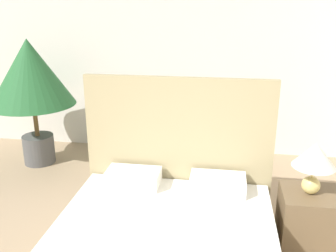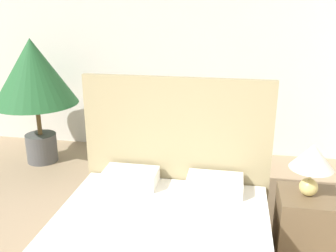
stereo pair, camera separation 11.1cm
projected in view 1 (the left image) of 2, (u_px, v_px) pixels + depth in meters
The scene contains 7 objects.
wall_back at pixel (185, 51), 5.21m from camera, with size 10.00×0.06×2.90m.
armchair_near_window_left at pixel (124, 144), 5.07m from camera, with size 0.65×0.72×0.87m.
armchair_near_window_right at pixel (199, 148), 4.93m from camera, with size 0.65×0.72×0.87m.
potted_palm at pixel (31, 77), 4.80m from camera, with size 1.10×1.10×1.68m.
nightstand at pixel (308, 221), 3.29m from camera, with size 0.50×0.47×0.55m.
table_lamp at pixel (314, 159), 3.10m from camera, with size 0.36×0.36×0.46m.
side_table at pixel (161, 151), 5.00m from camera, with size 0.28×0.28×0.43m.
Camera 1 is at (0.58, -1.16, 2.12)m, focal length 40.00 mm.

